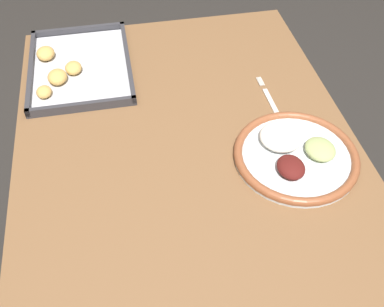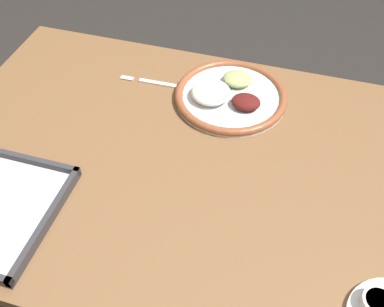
{
  "view_description": "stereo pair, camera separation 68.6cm",
  "coord_description": "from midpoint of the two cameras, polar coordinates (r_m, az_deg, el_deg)",
  "views": [
    {
      "loc": [
        -0.67,
        0.13,
        1.52
      ],
      "look_at": [
        -0.01,
        0.0,
        0.79
      ],
      "focal_mm": 42.0,
      "sensor_mm": 36.0,
      "label": 1
    },
    {
      "loc": [
        -0.2,
        0.62,
        1.5
      ],
      "look_at": [
        -0.01,
        0.0,
        0.79
      ],
      "focal_mm": 42.0,
      "sensor_mm": 36.0,
      "label": 2
    }
  ],
  "objects": [
    {
      "name": "dining_table",
      "position": [
        1.04,
        16.35,
        -12.29
      ],
      "size": [
        1.17,
        0.8,
        0.76
      ],
      "color": "brown",
      "rests_on": "ground_plane"
    },
    {
      "name": "fork",
      "position": [
        1.13,
        25.88,
        -0.1
      ],
      "size": [
        0.19,
        0.02,
        0.0
      ],
      "rotation": [
        0.0,
        0.0,
        0.02
      ],
      "color": "silver",
      "rests_on": "dining_table"
    },
    {
      "name": "ground_plane",
      "position": [
        1.62,
        11.18,
        -23.95
      ],
      "size": [
        8.0,
        8.0,
        0.0
      ],
      "primitive_type": "plane",
      "color": "#282623"
    },
    {
      "name": "dinner_plate",
      "position": [
        1.03,
        30.65,
        -7.33
      ],
      "size": [
        0.28,
        0.28,
        0.05
      ],
      "color": "silver",
      "rests_on": "dining_table"
    },
    {
      "name": "baking_tray",
      "position": [
        1.11,
        -1.7,
        5.47
      ],
      "size": [
        0.36,
        0.27,
        0.04
      ],
      "color": "#333338",
      "rests_on": "dining_table"
    }
  ]
}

